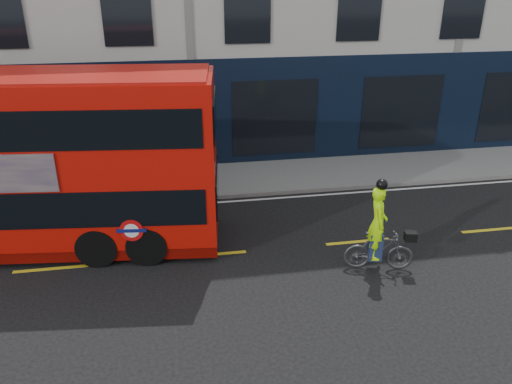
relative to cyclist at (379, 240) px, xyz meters
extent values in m
plane|color=black|center=(-3.95, -0.14, -0.82)|extent=(120.00, 120.00, 0.00)
cube|color=gray|center=(-3.95, 6.36, -0.76)|extent=(60.00, 3.00, 0.12)
cube|color=slate|center=(-3.95, 4.86, -0.75)|extent=(60.00, 0.12, 0.13)
cube|color=black|center=(-3.95, 7.84, 1.18)|extent=(50.00, 0.08, 4.00)
cube|color=silver|center=(-3.95, 4.56, -0.82)|extent=(58.00, 0.10, 0.01)
cube|color=#660804|center=(-9.30, 2.81, -0.51)|extent=(11.48, 3.76, 0.31)
cube|color=black|center=(-3.68, 2.17, 0.77)|extent=(0.30, 2.30, 0.92)
cube|color=black|center=(-3.68, 2.17, 2.72)|extent=(0.30, 2.30, 0.92)
cylinder|color=red|center=(-5.89, 1.10, 0.21)|extent=(0.57, 0.08, 0.57)
cylinder|color=white|center=(-5.89, 1.10, 0.21)|extent=(0.37, 0.06, 0.37)
cube|color=#0C1459|center=(-5.89, 1.09, 0.21)|extent=(0.72, 0.10, 0.09)
cylinder|color=black|center=(-5.43, 2.37, -0.31)|extent=(1.31, 2.71, 1.02)
cylinder|color=black|center=(-6.66, 2.51, -0.31)|extent=(1.31, 2.71, 1.02)
imported|color=#404245|center=(0.04, -0.01, -0.31)|extent=(1.76, 0.86, 1.02)
imported|color=#9AE406|center=(-0.06, 0.01, 0.45)|extent=(0.58, 0.75, 1.83)
cube|color=black|center=(0.73, -0.17, 0.12)|extent=(0.33, 0.28, 0.22)
cube|color=#1D284D|center=(-0.06, 0.01, -0.16)|extent=(0.39, 0.45, 0.71)
sphere|color=black|center=(-0.06, 0.01, 1.45)|extent=(0.26, 0.26, 0.26)
camera|label=1|loc=(-4.74, -9.92, 5.90)|focal=35.00mm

